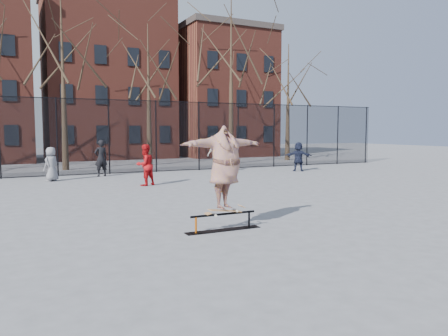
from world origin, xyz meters
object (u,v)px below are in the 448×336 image
skater (225,167)px  bystander_red (145,165)px  bystander_navy (298,157)px  skateboard (225,211)px  bystander_grey (51,164)px  bystander_white (217,155)px  skate_rail (223,224)px  bystander_black (101,158)px

skater → bystander_red: size_ratio=1.36×
skater → bystander_navy: skater is taller
skateboard → bystander_red: bystander_red is taller
skateboard → bystander_navy: bystander_navy is taller
bystander_navy → bystander_grey: bearing=30.5°
bystander_grey → bystander_white: bearing=145.2°
skateboard → bystander_white: 14.21m
skate_rail → bystander_red: (0.69, 8.90, 0.72)m
bystander_red → bystander_white: 6.62m
skater → bystander_black: skater is taller
bystander_black → bystander_white: (6.25, -0.59, 0.04)m
skater → bystander_navy: bearing=33.3°
bystander_red → skater: bearing=62.3°
skater → bystander_black: size_ratio=1.29×
skate_rail → skater: skater is taller
bystander_red → skateboard: bearing=62.3°
skate_rail → bystander_grey: bearing=102.4°
bystander_black → skateboard: bearing=79.4°
bystander_black → bystander_navy: 10.89m
bystander_navy → skater: bearing=82.6°
skater → bystander_red: bearing=71.5°
bystander_red → bystander_navy: 10.02m
skater → bystander_black: (-0.32, 13.49, -0.56)m
skate_rail → skateboard: (0.04, 0.00, 0.30)m
bystander_black → bystander_grey: bearing=12.5°
skateboard → skate_rail: bearing=180.0°
skateboard → skater: skater is taller
bystander_red → bystander_black: bearing=-101.6°
skateboard → bystander_grey: size_ratio=0.55×
skate_rail → bystander_red: bystander_red is taller
bystander_grey → bystander_navy: (13.13, -1.01, 0.04)m
skate_rail → bystander_grey: 12.69m
skate_rail → bystander_red: 8.96m
bystander_black → bystander_navy: bearing=156.8°
skateboard → bystander_white: bystander_white is taller
skateboard → bystander_grey: 12.69m
skater → bystander_white: skater is taller
skateboard → skater: (0.00, -0.00, 1.02)m
bystander_white → bystander_navy: (4.43, -1.53, -0.13)m
skate_rail → bystander_black: size_ratio=1.01×
bystander_grey → bystander_navy: 13.17m
skate_rail → bystander_navy: bystander_navy is taller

